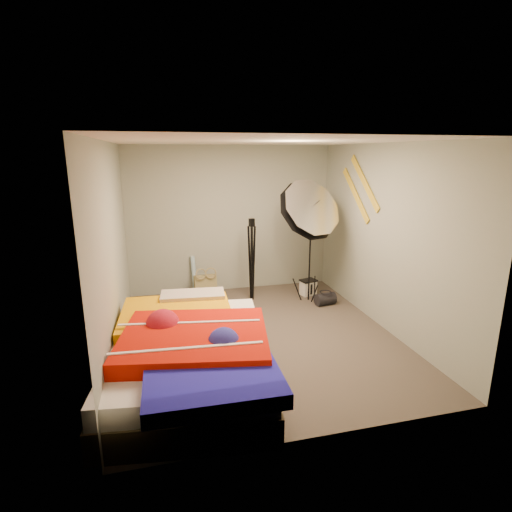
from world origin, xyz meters
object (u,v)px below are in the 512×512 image
object	(u,v)px
tote_bag	(206,286)
wrapping_roll	(194,275)
photo_umbrella	(307,211)
camera_case	(308,288)
bed	(191,354)
camera_tripod	(252,254)
duffel_bag	(325,299)

from	to	relation	value
tote_bag	wrapping_roll	size ratio (longest dim) A/B	0.57
photo_umbrella	wrapping_roll	bearing A→B (deg)	151.00
wrapping_roll	photo_umbrella	xyz separation A→B (m)	(1.67, -0.93, 1.17)
wrapping_roll	tote_bag	bearing A→B (deg)	-49.61
wrapping_roll	photo_umbrella	size ratio (longest dim) A/B	0.31
camera_case	bed	distance (m)	3.14
bed	camera_tripod	xyz separation A→B (m)	(1.19, 2.26, 0.45)
tote_bag	camera_tripod	xyz separation A→B (m)	(0.73, -0.33, 0.59)
camera_case	duffel_bag	bearing A→B (deg)	-93.48
camera_tripod	duffel_bag	bearing A→B (deg)	-25.57
bed	photo_umbrella	distance (m)	2.95
camera_tripod	photo_umbrella	bearing A→B (deg)	-27.43
duffel_bag	bed	size ratio (longest dim) A/B	0.13
bed	camera_tripod	size ratio (longest dim) A/B	1.87
tote_bag	photo_umbrella	distance (m)	2.13
bed	duffel_bag	bearing A→B (deg)	37.29
tote_bag	wrapping_roll	world-z (taller)	wrapping_roll
photo_umbrella	bed	bearing A→B (deg)	-136.74
camera_case	bed	xyz separation A→B (m)	(-2.19, -2.24, 0.21)
duffel_bag	wrapping_roll	bearing A→B (deg)	142.54
tote_bag	camera_case	xyz separation A→B (m)	(1.72, -0.34, -0.06)
duffel_bag	camera_tripod	bearing A→B (deg)	144.74
camera_tripod	camera_case	bearing A→B (deg)	-0.87
tote_bag	wrapping_roll	distance (m)	0.30
photo_umbrella	camera_tripod	xyz separation A→B (m)	(-0.78, 0.40, -0.72)
bed	photo_umbrella	bearing A→B (deg)	43.26
tote_bag	duffel_bag	xyz separation A→B (m)	(1.82, -0.85, -0.09)
duffel_bag	bed	xyz separation A→B (m)	(-2.28, -1.74, 0.24)
wrapping_roll	bed	bearing A→B (deg)	-96.10
duffel_bag	bed	world-z (taller)	bed
wrapping_roll	bed	size ratio (longest dim) A/B	0.26
camera_case	wrapping_roll	bearing A→B (deg)	149.65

